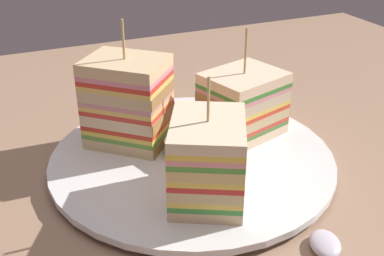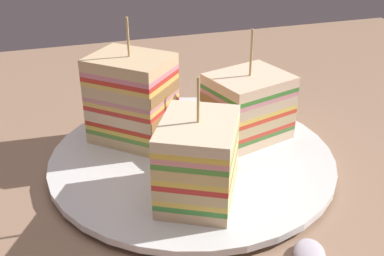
{
  "view_description": "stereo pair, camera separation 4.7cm",
  "coord_description": "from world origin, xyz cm",
  "px_view_note": "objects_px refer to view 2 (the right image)",
  "views": [
    {
      "loc": [
        -16.68,
        -38.0,
        25.94
      ],
      "look_at": [
        0.0,
        0.0,
        4.22
      ],
      "focal_mm": 45.22,
      "sensor_mm": 36.0,
      "label": 1
    },
    {
      "loc": [
        -12.3,
        -39.63,
        25.94
      ],
      "look_at": [
        0.0,
        0.0,
        4.22
      ],
      "focal_mm": 45.22,
      "sensor_mm": 36.0,
      "label": 2
    }
  ],
  "objects_px": {
    "sandwich_wedge_0": "(198,161)",
    "sandwich_wedge_2": "(132,99)",
    "sandwich_wedge_1": "(248,107)",
    "chip_pile": "(189,151)",
    "plate": "(192,159)"
  },
  "relations": [
    {
      "from": "sandwich_wedge_0",
      "to": "plate",
      "type": "bearing_deg",
      "value": 14.46
    },
    {
      "from": "sandwich_wedge_1",
      "to": "sandwich_wedge_2",
      "type": "bearing_deg",
      "value": -31.41
    },
    {
      "from": "sandwich_wedge_0",
      "to": "sandwich_wedge_2",
      "type": "xyz_separation_m",
      "value": [
        -0.03,
        0.12,
        0.01
      ]
    },
    {
      "from": "sandwich_wedge_0",
      "to": "chip_pile",
      "type": "height_order",
      "value": "sandwich_wedge_0"
    },
    {
      "from": "plate",
      "to": "chip_pile",
      "type": "xyz_separation_m",
      "value": [
        -0.01,
        -0.01,
        0.02
      ]
    },
    {
      "from": "sandwich_wedge_0",
      "to": "chip_pile",
      "type": "xyz_separation_m",
      "value": [
        0.01,
        0.06,
        -0.03
      ]
    },
    {
      "from": "chip_pile",
      "to": "plate",
      "type": "bearing_deg",
      "value": 54.42
    },
    {
      "from": "sandwich_wedge_1",
      "to": "sandwich_wedge_2",
      "type": "height_order",
      "value": "sandwich_wedge_2"
    },
    {
      "from": "sandwich_wedge_1",
      "to": "chip_pile",
      "type": "relative_size",
      "value": 1.56
    },
    {
      "from": "sandwich_wedge_0",
      "to": "sandwich_wedge_1",
      "type": "bearing_deg",
      "value": -15.15
    },
    {
      "from": "sandwich_wedge_2",
      "to": "plate",
      "type": "bearing_deg",
      "value": -5.44
    },
    {
      "from": "sandwich_wedge_2",
      "to": "sandwich_wedge_0",
      "type": "bearing_deg",
      "value": -33.28
    },
    {
      "from": "sandwich_wedge_0",
      "to": "sandwich_wedge_2",
      "type": "height_order",
      "value": "sandwich_wedge_2"
    },
    {
      "from": "sandwich_wedge_1",
      "to": "sandwich_wedge_2",
      "type": "relative_size",
      "value": 0.9
    },
    {
      "from": "plate",
      "to": "sandwich_wedge_1",
      "type": "xyz_separation_m",
      "value": [
        0.07,
        0.02,
        0.04
      ]
    }
  ]
}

